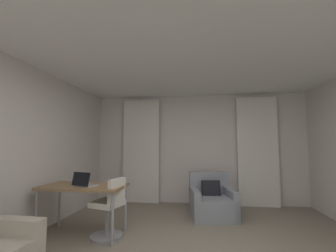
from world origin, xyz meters
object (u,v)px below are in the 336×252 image
object	(u,v)px
desk	(84,189)
laptop	(84,183)
armchair	(212,202)
desk_chair	(109,211)

from	to	relation	value
desk	laptop	distance (m)	0.16
armchair	desk	distance (m)	2.38
armchair	laptop	bearing A→B (deg)	-147.06
desk	laptop	world-z (taller)	laptop
armchair	laptop	size ratio (longest dim) A/B	2.48
armchair	desk	world-z (taller)	armchair
armchair	desk_chair	bearing A→B (deg)	-142.30
armchair	desk_chair	size ratio (longest dim) A/B	1.06
desk_chair	armchair	bearing A→B (deg)	37.70
desk	desk_chair	size ratio (longest dim) A/B	1.44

